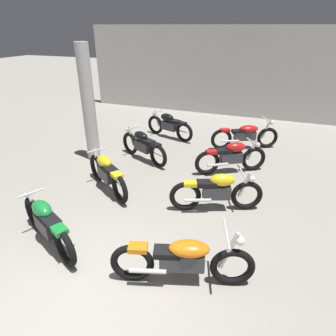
# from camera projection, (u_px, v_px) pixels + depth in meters

# --- Properties ---
(ground_plane) EXTENTS (60.00, 60.00, 0.00)m
(ground_plane) POSITION_uv_depth(u_px,v_px,m) (79.00, 306.00, 4.13)
(ground_plane) COLOR gray
(back_wall) EXTENTS (12.58, 0.24, 3.60)m
(back_wall) POSITION_uv_depth(u_px,v_px,m) (228.00, 72.00, 12.25)
(back_wall) COLOR #BCBAB7
(back_wall) RESTS_ON ground
(support_pillar) EXTENTS (0.36, 0.36, 3.20)m
(support_pillar) POSITION_uv_depth(u_px,v_px,m) (88.00, 105.00, 8.04)
(support_pillar) COLOR #BCBAB7
(support_pillar) RESTS_ON ground
(motorcycle_left_row_0) EXTENTS (1.82, 0.96, 0.88)m
(motorcycle_left_row_0) POSITION_uv_depth(u_px,v_px,m) (47.00, 223.00, 5.11)
(motorcycle_left_row_0) COLOR black
(motorcycle_left_row_0) RESTS_ON ground
(motorcycle_left_row_1) EXTENTS (1.69, 1.21, 0.88)m
(motorcycle_left_row_1) POSITION_uv_depth(u_px,v_px,m) (107.00, 173.00, 6.85)
(motorcycle_left_row_1) COLOR black
(motorcycle_left_row_1) RESTS_ON ground
(motorcycle_left_row_2) EXTENTS (1.81, 0.98, 0.88)m
(motorcycle_left_row_2) POSITION_uv_depth(u_px,v_px,m) (143.00, 145.00, 8.42)
(motorcycle_left_row_2) COLOR black
(motorcycle_left_row_2) RESTS_ON ground
(motorcycle_left_row_3) EXTENTS (1.90, 0.77, 0.88)m
(motorcycle_left_row_3) POSITION_uv_depth(u_px,v_px,m) (169.00, 125.00, 10.13)
(motorcycle_left_row_3) COLOR black
(motorcycle_left_row_3) RESTS_ON ground
(motorcycle_right_row_0) EXTENTS (2.10, 0.90, 0.97)m
(motorcycle_right_row_0) POSITION_uv_depth(u_px,v_px,m) (183.00, 259.00, 4.33)
(motorcycle_right_row_0) COLOR black
(motorcycle_right_row_0) RESTS_ON ground
(motorcycle_right_row_1) EXTENTS (1.87, 0.84, 0.88)m
(motorcycle_right_row_1) POSITION_uv_depth(u_px,v_px,m) (217.00, 191.00, 6.10)
(motorcycle_right_row_1) COLOR black
(motorcycle_right_row_1) RESTS_ON ground
(motorcycle_right_row_2) EXTENTS (1.74, 1.13, 0.88)m
(motorcycle_right_row_2) POSITION_uv_depth(u_px,v_px,m) (231.00, 156.00, 7.70)
(motorcycle_right_row_2) COLOR black
(motorcycle_right_row_2) RESTS_ON ground
(motorcycle_right_row_3) EXTENTS (2.00, 1.11, 0.97)m
(motorcycle_right_row_3) POSITION_uv_depth(u_px,v_px,m) (245.00, 135.00, 9.23)
(motorcycle_right_row_3) COLOR black
(motorcycle_right_row_3) RESTS_ON ground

